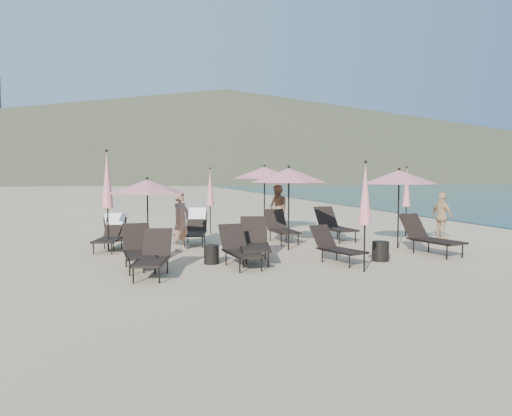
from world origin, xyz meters
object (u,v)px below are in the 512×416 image
object	(u,v)px
lounger_1	(153,255)
umbrella_closed_0	(365,195)
lounger_5	(429,236)
umbrella_open_1	(289,175)
lounger_9	(281,227)
beachgoer_a	(181,221)
lounger_4	(336,246)
beachgoer_c	(442,216)
umbrella_open_0	(147,187)
umbrella_closed_1	(407,188)
lounger_10	(334,225)
side_table_1	(380,251)
lounger_0	(139,249)
umbrella_closed_2	(107,181)
lounger_3	(255,242)
umbrella_open_2	(399,177)
lounger_6	(111,233)
beachgoer_b	(278,208)
lounger_8	(196,227)
lounger_7	(117,232)
umbrella_closed_3	(210,188)
lounger_2	(240,248)
umbrella_open_3	(265,173)
side_table_0	(211,254)

from	to	relation	value
lounger_1	umbrella_closed_0	distance (m)	4.72
lounger_5	umbrella_open_1	bearing A→B (deg)	141.45
lounger_9	beachgoer_a	size ratio (longest dim) A/B	1.04
lounger_4	beachgoer_c	world-z (taller)	beachgoer_c
umbrella_open_0	umbrella_closed_1	xyz separation A→B (m)	(8.76, 2.35, -0.16)
lounger_10	side_table_1	distance (m)	3.93
lounger_0	umbrella_open_1	world-z (taller)	umbrella_open_1
lounger_5	umbrella_closed_2	xyz separation A→B (m)	(-8.27, 2.74, 1.47)
umbrella_open_0	lounger_3	bearing A→B (deg)	-21.82
umbrella_open_2	lounger_1	bearing A→B (deg)	-163.74
lounger_6	umbrella_open_2	size ratio (longest dim) A/B	0.73
lounger_10	beachgoer_b	world-z (taller)	beachgoer_b
lounger_8	lounger_7	bearing A→B (deg)	-161.56
umbrella_closed_3	beachgoer_b	size ratio (longest dim) A/B	1.37
beachgoer_a	umbrella_closed_2	bearing A→B (deg)	119.76
lounger_5	lounger_6	distance (m)	8.72
umbrella_open_2	umbrella_closed_3	size ratio (longest dim) A/B	0.98
lounger_7	umbrella_closed_3	distance (m)	4.23
lounger_6	beachgoer_b	size ratio (longest dim) A/B	0.97
lounger_2	lounger_10	xyz separation A→B (m)	(4.01, 3.67, 0.05)
side_table_1	umbrella_open_0	bearing A→B (deg)	162.21
lounger_1	umbrella_open_3	size ratio (longest dim) A/B	0.70
lounger_0	umbrella_closed_0	bearing A→B (deg)	-23.14
side_table_0	side_table_1	xyz separation A→B (m)	(4.08, -0.71, 0.02)
lounger_4	lounger_2	bearing A→B (deg)	158.25
umbrella_closed_0	umbrella_closed_1	size ratio (longest dim) A/B	1.02
lounger_0	lounger_4	xyz separation A→B (m)	(4.62, -0.49, -0.05)
lounger_6	beachgoer_a	bearing A→B (deg)	-5.85
lounger_0	lounger_5	xyz separation A→B (m)	(7.54, 0.03, 0.03)
lounger_5	side_table_0	bearing A→B (deg)	166.10
lounger_2	side_table_0	size ratio (longest dim) A/B	3.67
beachgoer_a	lounger_2	bearing A→B (deg)	-115.13
lounger_7	umbrella_open_1	xyz separation A→B (m)	(4.66, -1.74, 1.64)
lounger_5	umbrella_closed_2	world-z (taller)	umbrella_closed_2
lounger_9	umbrella_open_0	xyz separation A→B (m)	(-4.20, -2.15, 1.36)
lounger_4	lounger_9	world-z (taller)	lounger_9
lounger_2	lounger_6	world-z (taller)	lounger_6
lounger_0	lounger_8	distance (m)	4.05
lounger_6	umbrella_open_3	world-z (taller)	umbrella_open_3
lounger_5	lounger_9	xyz separation A→B (m)	(-3.07, 3.31, -0.02)
side_table_0	umbrella_closed_3	bearing A→B (deg)	80.27
umbrella_closed_3	side_table_0	world-z (taller)	umbrella_closed_3
lounger_2	lounger_5	world-z (taller)	lounger_5
umbrella_open_1	beachgoer_c	world-z (taller)	umbrella_open_1
lounger_2	umbrella_closed_1	size ratio (longest dim) A/B	0.69
lounger_7	beachgoer_a	size ratio (longest dim) A/B	0.97
lounger_7	umbrella_closed_2	size ratio (longest dim) A/B	0.58
lounger_9	umbrella_open_1	distance (m)	2.37
umbrella_open_0	umbrella_open_3	distance (m)	6.12
umbrella_open_1	umbrella_closed_3	distance (m)	4.52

